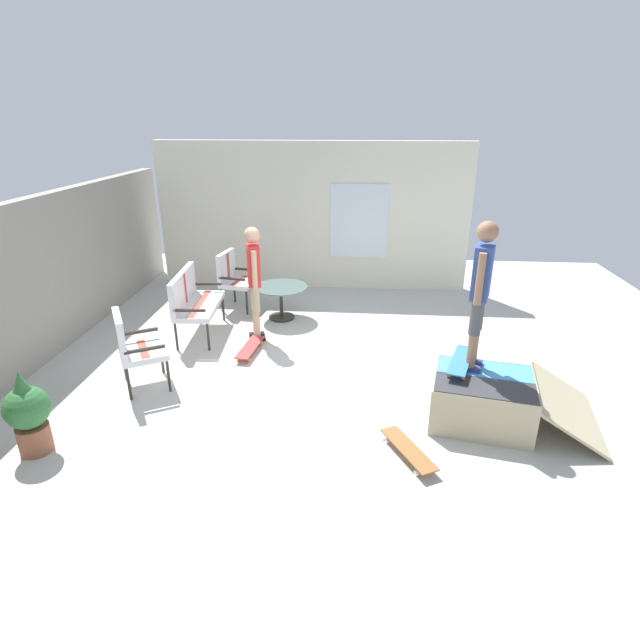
{
  "coord_description": "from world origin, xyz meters",
  "views": [
    {
      "loc": [
        -5.86,
        -0.44,
        3.22
      ],
      "look_at": [
        0.25,
        0.06,
        0.7
      ],
      "focal_mm": 28.02,
      "sensor_mm": 36.0,
      "label": 1
    }
  ],
  "objects_px": {
    "skateboard_spare": "(408,450)",
    "skateboard_on_ramp": "(461,361)",
    "skate_ramp": "(484,391)",
    "patio_chair_near_house": "(233,275)",
    "person_skater": "(481,286)",
    "patio_table": "(281,296)",
    "skateboard_by_bench": "(250,348)",
    "patio_bench": "(192,298)",
    "person_watching": "(254,275)",
    "potted_plant": "(28,412)",
    "patio_chair_by_wall": "(132,344)"
  },
  "relations": [
    {
      "from": "patio_bench",
      "to": "skateboard_by_bench",
      "type": "distance_m",
      "value": 1.29
    },
    {
      "from": "patio_table",
      "to": "skateboard_spare",
      "type": "height_order",
      "value": "patio_table"
    },
    {
      "from": "patio_chair_near_house",
      "to": "person_skater",
      "type": "distance_m",
      "value": 4.78
    },
    {
      "from": "skateboard_spare",
      "to": "potted_plant",
      "type": "xyz_separation_m",
      "value": [
        -0.22,
        3.82,
        0.38
      ]
    },
    {
      "from": "patio_table",
      "to": "person_watching",
      "type": "relative_size",
      "value": 0.52
    },
    {
      "from": "skate_ramp",
      "to": "patio_table",
      "type": "xyz_separation_m",
      "value": [
        2.7,
        2.79,
        0.13
      ]
    },
    {
      "from": "skateboard_spare",
      "to": "skateboard_on_ramp",
      "type": "xyz_separation_m",
      "value": [
        0.94,
        -0.63,
        0.56
      ]
    },
    {
      "from": "person_skater",
      "to": "skateboard_by_bench",
      "type": "distance_m",
      "value": 3.45
    },
    {
      "from": "skateboard_by_bench",
      "to": "skateboard_spare",
      "type": "distance_m",
      "value": 3.07
    },
    {
      "from": "person_watching",
      "to": "skate_ramp",
      "type": "bearing_deg",
      "value": -121.15
    },
    {
      "from": "skate_ramp",
      "to": "patio_table",
      "type": "relative_size",
      "value": 2.26
    },
    {
      "from": "skateboard_spare",
      "to": "potted_plant",
      "type": "bearing_deg",
      "value": 93.24
    },
    {
      "from": "skate_ramp",
      "to": "skateboard_spare",
      "type": "xyz_separation_m",
      "value": [
        -0.92,
        0.93,
        -0.19
      ]
    },
    {
      "from": "skateboard_by_bench",
      "to": "potted_plant",
      "type": "relative_size",
      "value": 0.89
    },
    {
      "from": "patio_table",
      "to": "potted_plant",
      "type": "bearing_deg",
      "value": 152.87
    },
    {
      "from": "person_skater",
      "to": "patio_table",
      "type": "bearing_deg",
      "value": 44.41
    },
    {
      "from": "skate_ramp",
      "to": "person_skater",
      "type": "bearing_deg",
      "value": 78.03
    },
    {
      "from": "patio_chair_by_wall",
      "to": "skateboard_by_bench",
      "type": "xyz_separation_m",
      "value": [
        1.11,
        -1.21,
        -0.53
      ]
    },
    {
      "from": "skateboard_spare",
      "to": "person_skater",
      "type": "bearing_deg",
      "value": -37.94
    },
    {
      "from": "skate_ramp",
      "to": "potted_plant",
      "type": "height_order",
      "value": "potted_plant"
    },
    {
      "from": "skate_ramp",
      "to": "patio_chair_by_wall",
      "type": "bearing_deg",
      "value": 87.18
    },
    {
      "from": "skateboard_spare",
      "to": "potted_plant",
      "type": "distance_m",
      "value": 3.85
    },
    {
      "from": "patio_chair_near_house",
      "to": "person_watching",
      "type": "distance_m",
      "value": 1.51
    },
    {
      "from": "skate_ramp",
      "to": "patio_chair_near_house",
      "type": "relative_size",
      "value": 1.99
    },
    {
      "from": "patio_table",
      "to": "person_skater",
      "type": "height_order",
      "value": "person_skater"
    },
    {
      "from": "patio_chair_near_house",
      "to": "potted_plant",
      "type": "bearing_deg",
      "value": 166.2
    },
    {
      "from": "skate_ramp",
      "to": "skateboard_spare",
      "type": "relative_size",
      "value": 2.54
    },
    {
      "from": "patio_table",
      "to": "person_watching",
      "type": "xyz_separation_m",
      "value": [
        -0.86,
        0.25,
        0.62
      ]
    },
    {
      "from": "patio_chair_near_house",
      "to": "person_watching",
      "type": "xyz_separation_m",
      "value": [
        -1.3,
        -0.66,
        0.41
      ]
    },
    {
      "from": "person_skater",
      "to": "skateboard_by_bench",
      "type": "relative_size",
      "value": 2.04
    },
    {
      "from": "person_watching",
      "to": "patio_table",
      "type": "bearing_deg",
      "value": -16.46
    },
    {
      "from": "patio_table",
      "to": "potted_plant",
      "type": "height_order",
      "value": "potted_plant"
    },
    {
      "from": "patio_chair_near_house",
      "to": "skateboard_by_bench",
      "type": "distance_m",
      "value": 2.01
    },
    {
      "from": "patio_chair_by_wall",
      "to": "patio_table",
      "type": "bearing_deg",
      "value": -30.36
    },
    {
      "from": "skateboard_by_bench",
      "to": "skateboard_on_ramp",
      "type": "bearing_deg",
      "value": -115.39
    },
    {
      "from": "patio_chair_by_wall",
      "to": "skateboard_spare",
      "type": "distance_m",
      "value": 3.54
    },
    {
      "from": "skateboard_spare",
      "to": "skateboard_on_ramp",
      "type": "height_order",
      "value": "skateboard_on_ramp"
    },
    {
      "from": "patio_chair_near_house",
      "to": "patio_table",
      "type": "height_order",
      "value": "patio_chair_near_house"
    },
    {
      "from": "skateboard_on_ramp",
      "to": "patio_chair_near_house",
      "type": "bearing_deg",
      "value": 47.48
    },
    {
      "from": "person_skater",
      "to": "skateboard_spare",
      "type": "relative_size",
      "value": 2.09
    },
    {
      "from": "skateboard_spare",
      "to": "skateboard_by_bench",
      "type": "bearing_deg",
      "value": 43.3
    },
    {
      "from": "patio_chair_by_wall",
      "to": "potted_plant",
      "type": "height_order",
      "value": "patio_chair_by_wall"
    },
    {
      "from": "patio_chair_near_house",
      "to": "person_skater",
      "type": "height_order",
      "value": "person_skater"
    },
    {
      "from": "patio_chair_near_house",
      "to": "skateboard_by_bench",
      "type": "bearing_deg",
      "value": -159.92
    },
    {
      "from": "potted_plant",
      "to": "skate_ramp",
      "type": "bearing_deg",
      "value": -76.54
    },
    {
      "from": "patio_bench",
      "to": "person_watching",
      "type": "xyz_separation_m",
      "value": [
        -0.07,
        -1.01,
        0.41
      ]
    },
    {
      "from": "patio_table",
      "to": "person_skater",
      "type": "relative_size",
      "value": 0.54
    },
    {
      "from": "patio_table",
      "to": "person_watching",
      "type": "bearing_deg",
      "value": 163.54
    },
    {
      "from": "skate_ramp",
      "to": "patio_chair_by_wall",
      "type": "height_order",
      "value": "patio_chair_by_wall"
    },
    {
      "from": "skate_ramp",
      "to": "patio_chair_near_house",
      "type": "distance_m",
      "value": 4.87
    }
  ]
}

